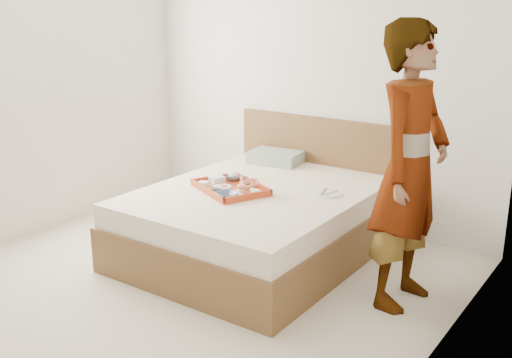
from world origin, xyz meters
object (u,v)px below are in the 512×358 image
object	(u,v)px
tray	(230,187)
bed	(258,222)
dinner_plate	(327,193)
person	(410,168)

from	to	relation	value
tray	bed	bearing A→B (deg)	64.96
tray	dinner_plate	bearing A→B (deg)	52.90
tray	dinner_plate	size ratio (longest dim) A/B	2.53
tray	person	distance (m)	1.45
bed	dinner_plate	size ratio (longest dim) A/B	8.82
dinner_plate	person	xyz separation A→B (m)	(0.74, -0.30, 0.39)
tray	dinner_plate	xyz separation A→B (m)	(0.66, 0.35, -0.02)
tray	dinner_plate	world-z (taller)	tray
dinner_plate	person	distance (m)	0.89
bed	person	distance (m)	1.40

